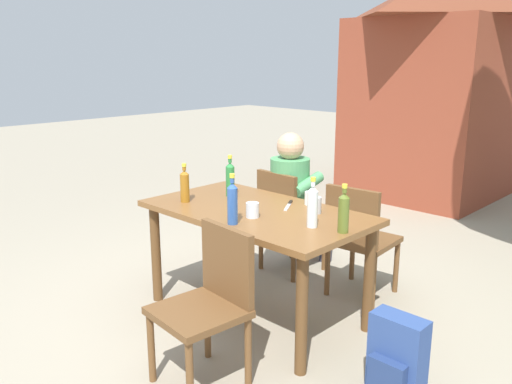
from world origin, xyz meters
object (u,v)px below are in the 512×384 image
object	(u,v)px
chair_far_right	(359,235)
person_in_white_shirt	(296,194)
chair_far_left	(286,216)
bottle_green	(230,179)
bottle_olive	(344,212)
brick_kiosk	(433,82)
cup_white	(310,198)
cup_glass	(252,210)
table_knife	(289,205)
dining_table	(256,224)
chair_near_right	(210,298)
bottle_blue	(232,203)
bottle_clear	(312,206)
bottle_amber	(185,185)
cup_steel	(316,205)
backpack_by_near_side	(396,359)

from	to	relation	value
chair_far_right	person_in_white_shirt	bearing A→B (deg)	171.10
chair_far_left	bottle_green	world-z (taller)	bottle_green
bottle_olive	brick_kiosk	xyz separation A→B (m)	(-1.48, 4.05, 0.56)
chair_far_left	cup_white	size ratio (longest dim) A/B	9.49
cup_glass	person_in_white_shirt	bearing A→B (deg)	114.93
person_in_white_shirt	brick_kiosk	bearing A→B (deg)	97.64
cup_white	table_knife	bearing A→B (deg)	-128.78
dining_table	person_in_white_shirt	world-z (taller)	person_in_white_shirt
chair_near_right	bottle_blue	bearing A→B (deg)	120.58
chair_far_right	bottle_clear	bearing A→B (deg)	-78.53
chair_far_left	bottle_clear	distance (m)	1.22
table_knife	cup_white	bearing A→B (deg)	51.22
bottle_amber	cup_glass	xyz separation A→B (m)	(0.61, 0.06, -0.07)
cup_glass	chair_near_right	bearing A→B (deg)	-67.29
bottle_amber	cup_steel	xyz separation A→B (m)	(0.84, 0.42, -0.06)
cup_white	backpack_by_near_side	size ratio (longest dim) A/B	0.20
dining_table	cup_steel	world-z (taller)	cup_steel
chair_far_left	person_in_white_shirt	bearing A→B (deg)	87.45
chair_far_left	person_in_white_shirt	xyz separation A→B (m)	(0.00, 0.11, 0.17)
chair_far_left	person_in_white_shirt	world-z (taller)	person_in_white_shirt
bottle_olive	bottle_green	xyz separation A→B (m)	(-1.08, 0.12, 0.01)
bottle_olive	bottle_amber	bearing A→B (deg)	-169.81
backpack_by_near_side	cup_steel	bearing A→B (deg)	156.50
bottle_olive	backpack_by_near_side	world-z (taller)	bottle_olive
table_knife	dining_table	bearing A→B (deg)	-112.68
bottle_green	cup_glass	world-z (taller)	bottle_green
cup_steel	table_knife	size ratio (longest dim) A/B	0.50
bottle_amber	backpack_by_near_side	world-z (taller)	bottle_amber
bottle_green	bottle_olive	bearing A→B (deg)	-6.27
dining_table	bottle_amber	world-z (taller)	bottle_amber
table_knife	brick_kiosk	distance (m)	3.99
bottle_olive	cup_steel	world-z (taller)	bottle_olive
cup_glass	backpack_by_near_side	distance (m)	1.22
bottle_clear	cup_steel	xyz separation A→B (m)	(-0.16, 0.25, -0.08)
bottle_blue	backpack_by_near_side	distance (m)	1.27
dining_table	bottle_blue	bearing A→B (deg)	-70.12
bottle_clear	cup_white	size ratio (longest dim) A/B	3.35
bottle_blue	brick_kiosk	world-z (taller)	brick_kiosk
brick_kiosk	bottle_olive	bearing A→B (deg)	-69.98
person_in_white_shirt	brick_kiosk	size ratio (longest dim) A/B	0.42
bottle_olive	chair_near_right	bearing A→B (deg)	-115.41
bottle_green	table_knife	world-z (taller)	bottle_green
bottle_green	cup_steel	bearing A→B (deg)	6.42
bottle_green	cup_white	xyz separation A→B (m)	(0.57, 0.22, -0.09)
chair_far_right	cup_glass	distance (m)	0.96
dining_table	chair_far_left	distance (m)	0.82
cup_glass	cup_steel	bearing A→B (deg)	56.61
chair_far_right	table_knife	world-z (taller)	chair_far_right
cup_glass	cup_steel	world-z (taller)	cup_steel
table_knife	brick_kiosk	xyz separation A→B (m)	(-0.87, 3.83, 0.68)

